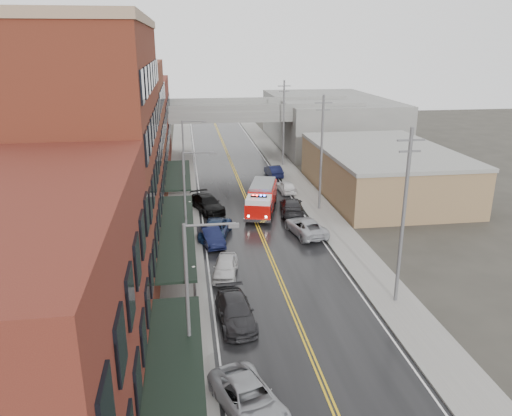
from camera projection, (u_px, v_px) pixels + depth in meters
road at (259, 230)px, 47.30m from camera, size 11.00×160.00×0.02m
sidewalk_left at (181, 233)px, 46.30m from camera, size 3.00×160.00×0.15m
sidewalk_right at (334, 225)px, 48.27m from camera, size 3.00×160.00×0.15m
curb_left at (199, 232)px, 46.52m from camera, size 0.30×160.00×0.15m
curb_right at (317, 226)px, 48.04m from camera, size 0.30×160.00×0.15m
brick_building_a at (18, 341)px, 19.20m from camera, size 9.00×18.00×12.00m
brick_building_b at (92, 157)px, 36.09m from camera, size 9.00×20.00×18.00m
brick_building_c at (121, 135)px, 53.00m from camera, size 9.00×15.00×15.00m
brick_building_far at (136, 124)px, 69.91m from camera, size 9.00×20.00×12.00m
tan_building at (382, 172)px, 58.06m from camera, size 14.00×22.00×5.00m
right_far_block at (328, 121)px, 86.02m from camera, size 18.00×30.00×8.00m
awning_0 at (174, 392)px, 20.94m from camera, size 2.60×16.00×3.09m
awning_1 at (177, 231)px, 38.78m from camera, size 2.60×18.00×3.09m
awning_2 at (178, 174)px, 55.21m from camera, size 2.60×13.00×3.09m
globe_lamp_1 at (194, 278)px, 32.57m from camera, size 0.44×0.44×3.12m
globe_lamp_2 at (190, 210)px, 45.71m from camera, size 0.44×0.44×3.12m
street_lamp_0 at (193, 298)px, 24.13m from camera, size 2.64×0.22×9.00m
street_lamp_1 at (188, 199)px, 39.15m from camera, size 2.64×0.22×9.00m
street_lamp_2 at (186, 156)px, 54.17m from camera, size 2.64×0.22×9.00m
utility_pole_0 at (404, 215)px, 32.20m from camera, size 1.80×0.24×12.00m
utility_pole_1 at (321, 151)px, 50.97m from camera, size 1.80×0.24×12.00m
utility_pole_2 at (284, 122)px, 69.75m from camera, size 1.80×0.24×12.00m
overpass at (228, 118)px, 75.46m from camera, size 40.00×10.00×7.50m
fire_truck at (262, 198)px, 51.56m from camera, size 4.73×8.36×2.91m
parked_car_left_2 at (249, 399)px, 23.80m from camera, size 4.06×5.88×1.49m
parked_car_left_3 at (235, 311)px, 31.50m from camera, size 2.51×5.43×1.54m
parked_car_left_4 at (225, 267)px, 37.81m from camera, size 2.46×4.56×1.47m
parked_car_left_5 at (211, 236)px, 43.80m from camera, size 2.42×4.78×1.50m
parked_car_left_6 at (215, 229)px, 45.38m from camera, size 3.72×5.64×1.44m
parked_car_left_7 at (207, 203)px, 52.35m from camera, size 3.94×6.09×1.64m
parked_car_right_0 at (306, 227)px, 45.92m from camera, size 3.51×5.93×1.55m
parked_car_right_1 at (292, 206)px, 51.54m from camera, size 3.07×5.88×1.63m
parked_car_right_2 at (286, 186)px, 58.83m from camera, size 2.02×4.36×1.45m
parked_car_right_3 at (274, 171)px, 65.84m from camera, size 1.97×4.70×1.51m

